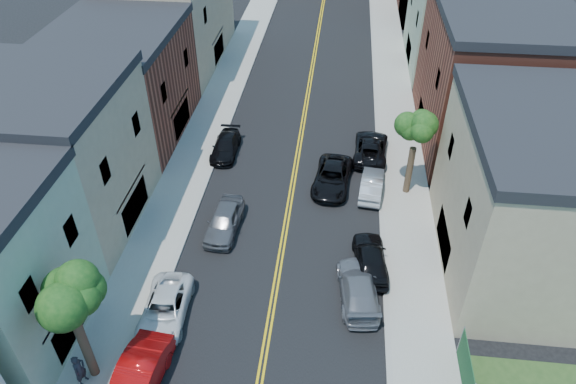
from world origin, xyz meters
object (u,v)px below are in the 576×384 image
(grey_car_right, at_px, (358,288))
(black_car_left, at_px, (226,146))
(black_suv_lane, at_px, (332,177))
(pedestrian_left, at_px, (80,370))
(grey_car_left, at_px, (224,220))
(white_pickup, at_px, (165,309))
(black_car_right, at_px, (371,258))
(red_sedan, at_px, (137,381))
(silver_car_right, at_px, (372,185))
(dark_car_right_far, at_px, (371,148))

(grey_car_right, bearing_deg, black_car_left, -59.53)
(black_suv_lane, distance_m, pedestrian_left, 20.04)
(grey_car_left, bearing_deg, black_car_left, 104.56)
(black_suv_lane, bearing_deg, pedestrian_left, -117.19)
(white_pickup, height_order, black_suv_lane, black_suv_lane)
(grey_car_right, height_order, black_car_right, black_car_right)
(red_sedan, xyz_separation_m, black_car_right, (10.80, 9.17, -0.07))
(red_sedan, xyz_separation_m, grey_car_right, (10.10, 6.85, -0.12))
(white_pickup, relative_size, black_car_left, 1.09)
(white_pickup, xyz_separation_m, grey_car_left, (1.70, 7.15, 0.11))
(grey_car_left, distance_m, silver_car_right, 10.49)
(black_car_left, height_order, dark_car_right_far, dark_car_right_far)
(white_pickup, bearing_deg, red_sedan, -92.87)
(grey_car_right, bearing_deg, pedestrian_left, 20.93)
(pedestrian_left, bearing_deg, dark_car_right_far, -22.40)
(white_pickup, height_order, grey_car_right, grey_car_right)
(white_pickup, bearing_deg, grey_car_right, 10.95)
(grey_car_left, distance_m, dark_car_right_far, 13.28)
(grey_car_right, distance_m, black_car_right, 2.42)
(dark_car_right_far, bearing_deg, silver_car_right, 93.93)
(red_sedan, relative_size, black_car_left, 1.15)
(grey_car_left, xyz_separation_m, grey_car_right, (8.40, -4.67, -0.05))
(silver_car_right, xyz_separation_m, dark_car_right_far, (0.00, 4.62, 0.04))
(red_sedan, distance_m, black_suv_lane, 18.82)
(black_suv_lane, bearing_deg, grey_car_left, -134.51)
(red_sedan, distance_m, grey_car_left, 11.64)
(pedestrian_left, bearing_deg, black_suv_lane, -22.23)
(grey_car_right, bearing_deg, black_car_right, -113.56)
(black_car_left, distance_m, grey_car_right, 16.70)
(silver_car_right, bearing_deg, black_suv_lane, -5.16)
(red_sedan, xyz_separation_m, white_pickup, (0.00, 4.36, -0.17))
(dark_car_right_far, distance_m, pedestrian_left, 24.96)
(white_pickup, relative_size, pedestrian_left, 2.64)
(grey_car_right, bearing_deg, dark_car_right_far, -100.37)
(grey_car_left, height_order, silver_car_right, grey_car_left)
(grey_car_right, bearing_deg, red_sedan, 27.44)
(black_car_left, xyz_separation_m, pedestrian_left, (-2.71, -20.01, 0.43))
(black_car_left, relative_size, black_car_right, 0.98)
(white_pickup, bearing_deg, dark_car_right_far, 53.65)
(white_pickup, xyz_separation_m, black_suv_lane, (8.25, 12.55, 0.05))
(black_car_left, relative_size, pedestrian_left, 2.41)
(black_car_right, bearing_deg, pedestrian_left, 28.70)
(dark_car_right_far, relative_size, black_suv_lane, 1.00)
(pedestrian_left, bearing_deg, silver_car_right, -29.26)
(red_sedan, distance_m, silver_car_right, 19.73)
(grey_car_right, height_order, black_suv_lane, grey_car_right)
(silver_car_right, height_order, dark_car_right_far, dark_car_right_far)
(dark_car_right_far, bearing_deg, red_sedan, 66.28)
(white_pickup, distance_m, silver_car_right, 16.29)
(white_pickup, relative_size, silver_car_right, 1.17)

